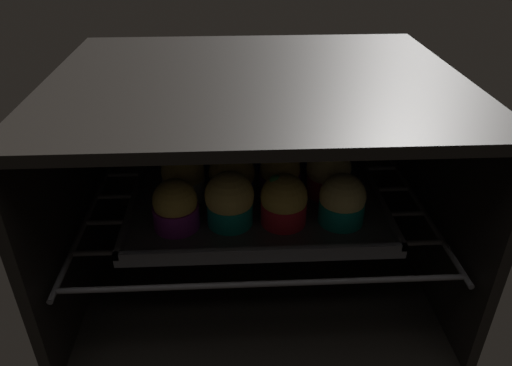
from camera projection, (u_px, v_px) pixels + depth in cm
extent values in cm
cube|color=black|center=(256.00, 271.00, 86.41)|extent=(59.00, 47.00, 1.50)
cube|color=black|center=(256.00, 81.00, 68.35)|extent=(59.00, 47.00, 1.50)
cube|color=black|center=(251.00, 129.00, 96.94)|extent=(59.00, 1.50, 34.00)
cube|color=black|center=(76.00, 192.00, 76.12)|extent=(1.50, 47.00, 34.00)
cube|color=black|center=(431.00, 183.00, 78.63)|extent=(1.50, 47.00, 34.00)
cylinder|color=#4C494C|center=(264.00, 284.00, 62.77)|extent=(54.00, 0.80, 0.80)
cylinder|color=#4C494C|center=(260.00, 248.00, 69.31)|extent=(54.00, 0.80, 0.80)
cylinder|color=#4C494C|center=(257.00, 218.00, 75.84)|extent=(54.00, 0.80, 0.80)
cylinder|color=#4C494C|center=(255.00, 193.00, 82.38)|extent=(54.00, 0.80, 0.80)
cylinder|color=#4C494C|center=(253.00, 171.00, 88.91)|extent=(54.00, 0.80, 0.80)
cylinder|color=#4C494C|center=(251.00, 153.00, 95.45)|extent=(54.00, 0.80, 0.80)
cylinder|color=#4C494C|center=(91.00, 209.00, 77.93)|extent=(0.80, 42.00, 0.80)
cylinder|color=#4C494C|center=(417.00, 200.00, 80.29)|extent=(0.80, 42.00, 0.80)
cube|color=#4C4C51|center=(256.00, 197.00, 79.29)|extent=(40.20, 32.19, 1.20)
cube|color=#4C4C51|center=(262.00, 252.00, 65.24)|extent=(40.20, 0.80, 1.00)
cube|color=#4C4C51|center=(252.00, 149.00, 92.23)|extent=(40.20, 0.80, 1.00)
cube|color=#4C4C51|center=(135.00, 195.00, 77.87)|extent=(0.80, 32.19, 1.00)
cube|color=#4C4C51|center=(374.00, 188.00, 79.59)|extent=(0.80, 32.19, 1.00)
cylinder|color=#7A238C|center=(176.00, 216.00, 70.38)|extent=(6.81, 6.81, 3.51)
sphere|color=gold|center=(175.00, 201.00, 69.00)|extent=(6.50, 6.50, 6.50)
sphere|color=#1E6023|center=(171.00, 191.00, 67.45)|extent=(2.06, 2.06, 2.06)
cylinder|color=#0C8C84|center=(230.00, 213.00, 71.08)|extent=(6.81, 6.81, 3.51)
sphere|color=#DBBC60|center=(229.00, 195.00, 69.52)|extent=(7.26, 7.26, 7.26)
sphere|color=#28702D|center=(221.00, 183.00, 67.96)|extent=(1.99, 1.99, 1.99)
cylinder|color=red|center=(283.00, 212.00, 71.28)|extent=(6.81, 6.81, 3.51)
sphere|color=gold|center=(284.00, 197.00, 69.91)|extent=(6.94, 6.94, 6.94)
sphere|color=#28702D|center=(276.00, 181.00, 68.68)|extent=(1.86, 1.86, 1.86)
cylinder|color=#0C8C84|center=(341.00, 211.00, 71.50)|extent=(6.81, 6.81, 3.51)
sphere|color=#E0CC7A|center=(343.00, 196.00, 70.16)|extent=(6.87, 6.87, 6.87)
sphere|color=#28702D|center=(352.00, 186.00, 68.76)|extent=(1.69, 1.69, 1.69)
cylinder|color=silver|center=(184.00, 187.00, 77.56)|extent=(6.81, 6.81, 3.51)
sphere|color=gold|center=(183.00, 171.00, 76.04)|extent=(6.91, 6.91, 6.91)
sphere|color=#1E6023|center=(177.00, 160.00, 74.55)|extent=(2.57, 2.57, 2.57)
cylinder|color=#1928B7|center=(232.00, 186.00, 77.89)|extent=(6.81, 6.81, 3.51)
sphere|color=gold|center=(232.00, 172.00, 76.64)|extent=(7.44, 7.44, 7.44)
sphere|color=#28702D|center=(225.00, 154.00, 75.72)|extent=(1.68, 1.68, 1.68)
cylinder|color=#7A238C|center=(280.00, 183.00, 78.51)|extent=(6.81, 6.81, 3.51)
sphere|color=gold|center=(280.00, 168.00, 77.08)|extent=(6.57, 6.57, 6.57)
sphere|color=#28702D|center=(282.00, 152.00, 76.60)|extent=(2.27, 2.27, 2.27)
cylinder|color=red|center=(327.00, 184.00, 78.30)|extent=(6.81, 6.81, 3.51)
sphere|color=#E0CC7A|center=(329.00, 167.00, 76.73)|extent=(7.22, 7.22, 7.22)
sphere|color=#19511E|center=(324.00, 149.00, 75.68)|extent=(1.81, 1.81, 1.81)
cylinder|color=#1928B7|center=(188.00, 163.00, 84.55)|extent=(6.81, 6.81, 3.51)
sphere|color=#E0CC7A|center=(187.00, 150.00, 83.20)|extent=(6.84, 6.84, 6.84)
sphere|color=#28702D|center=(186.00, 143.00, 81.19)|extent=(2.24, 2.24, 2.24)
cylinder|color=#1928B7|center=(229.00, 161.00, 85.10)|extent=(6.81, 6.81, 3.51)
sphere|color=gold|center=(229.00, 146.00, 83.52)|extent=(6.89, 6.89, 6.89)
sphere|color=#1E6023|center=(230.00, 131.00, 82.04)|extent=(1.80, 1.80, 1.80)
cylinder|color=#1928B7|center=(275.00, 161.00, 85.35)|extent=(6.81, 6.81, 3.51)
sphere|color=#DBBC60|center=(275.00, 145.00, 83.81)|extent=(6.83, 6.83, 6.83)
sphere|color=#1E6023|center=(273.00, 133.00, 81.68)|extent=(2.51, 2.51, 2.51)
cylinder|color=#1928B7|center=(322.00, 160.00, 85.41)|extent=(6.81, 6.81, 3.51)
sphere|color=#DBBC60|center=(323.00, 147.00, 84.09)|extent=(6.80, 6.80, 6.80)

